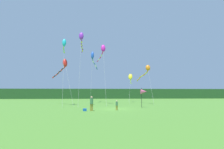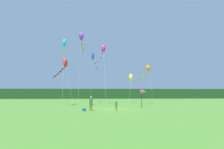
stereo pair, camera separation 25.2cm
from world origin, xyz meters
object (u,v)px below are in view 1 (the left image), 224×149
kite_cyan (64,44)px  kite_purple (81,39)px  kite_orange (146,70)px  person_adult (92,103)px  kite_magenta (103,50)px  kite_blue (93,57)px  person_child (117,105)px  kite_yellow (130,77)px  kite_red (63,65)px  banner_flag_pole (144,92)px  cooler_box (85,110)px

kite_cyan → kite_purple: size_ratio=0.91×
kite_cyan → kite_orange: bearing=16.1°
person_adult → kite_magenta: (1.68, 13.40, 9.64)m
person_adult → kite_blue: (-0.36, 18.92, 9.25)m
person_adult → kite_purple: bearing=102.9°
kite_cyan → person_adult: bearing=-61.3°
person_adult → person_child: 3.23m
kite_yellow → kite_red: 16.75m
banner_flag_pole → kite_orange: bearing=72.6°
kite_cyan → kite_magenta: size_ratio=0.99×
banner_flag_pole → kite_yellow: kite_yellow is taller
kite_orange → kite_magenta: (-8.79, -0.42, 3.94)m
kite_blue → kite_red: 10.04m
kite_blue → kite_orange: bearing=-25.2°
kite_yellow → kite_red: size_ratio=0.92×
person_adult → kite_magenta: 16.59m
kite_orange → kite_blue: bearing=154.8°
person_child → kite_magenta: bearing=96.5°
kite_orange → kite_cyan: bearing=-163.9°
banner_flag_pole → kite_cyan: bearing=159.1°
person_child → kite_blue: bearing=100.9°
person_adult → person_child: size_ratio=1.44×
kite_purple → kite_red: (-3.22, 1.31, -4.57)m
cooler_box → kite_magenta: size_ratio=0.04×
kite_blue → kite_yellow: bearing=8.3°
person_adult → banner_flag_pole: bearing=30.8°
banner_flag_pole → cooler_box: bearing=-151.1°
person_adult → kite_red: kite_red is taller
banner_flag_pole → kite_yellow: 16.10m
person_adult → kite_yellow: bearing=67.4°
cooler_box → kite_blue: bearing=88.7°
kite_purple → kite_red: size_ratio=1.43×
kite_yellow → kite_purple: (-10.59, -10.68, 5.87)m
kite_red → cooler_box: bearing=-67.1°
kite_purple → kite_red: bearing=157.9°
person_adult → kite_orange: bearing=52.8°
kite_blue → kite_orange: size_ratio=1.14×
person_child → banner_flag_pole: bearing=40.1°
person_child → person_adult: bearing=-166.1°
person_adult → kite_orange: (10.47, 13.82, 5.70)m
kite_cyan → person_child: bearing=-46.1°
cooler_box → kite_cyan: 14.72m
kite_yellow → person_child: bearing=-105.2°
kite_blue → kite_cyan: 10.71m
person_adult → kite_magenta: size_ratio=0.15×
kite_blue → kite_magenta: 5.90m
person_child → kite_cyan: bearing=133.9°
cooler_box → kite_yellow: size_ratio=0.05×
person_child → kite_red: bearing=130.3°
kite_orange → kite_purple: (-12.64, -4.30, 4.97)m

